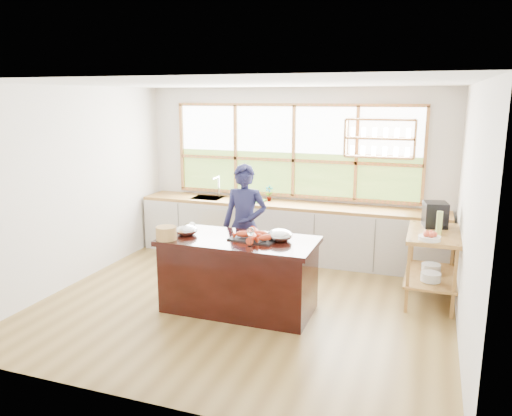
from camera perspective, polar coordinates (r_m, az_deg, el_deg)
The scene contains 18 objects.
ground_plane at distance 6.42m, azimuth -1.27°, elevation -10.81°, with size 5.00×5.00×0.00m, color olive.
room_shell at distance 6.42m, azimuth 0.49°, elevation 5.45°, with size 5.02×4.52×2.71m.
back_counter at distance 8.02m, azimuth 3.52°, elevation -2.58°, with size 4.90×0.63×0.90m.
right_shelf_unit at distance 6.69m, azimuth 19.49°, elevation -5.07°, with size 0.62×1.10×0.90m.
island at distance 6.08m, azimuth -1.96°, elevation -7.58°, with size 1.85×0.90×0.90m.
cook at distance 6.77m, azimuth -1.29°, elevation -2.05°, with size 0.61×0.40×1.68m, color #18193C.
potted_plant at distance 8.04m, azimuth 1.49°, elevation 1.68°, with size 0.14×0.09×0.26m, color slate.
cutting_board at distance 8.09m, azimuth -0.45°, elevation 0.88°, with size 0.40×0.30×0.01m, color green.
espresso_machine at distance 6.85m, azimuth 19.79°, elevation -0.70°, with size 0.28×0.30×0.32m, color black.
wine_bottle at distance 6.48m, azimuth 20.21°, elevation -1.62°, with size 0.07×0.07×0.29m, color #9FBE5C.
fruit_bowl at distance 6.22m, azimuth 19.23°, elevation -3.12°, with size 0.26×0.26×0.11m.
slate_board at distance 5.93m, azimuth -0.12°, elevation -3.46°, with size 0.55×0.40×0.02m, color black.
lobster_pile at distance 5.89m, azimuth -0.02°, elevation -3.10°, with size 0.52×0.48×0.08m.
mixing_bowl_left at distance 6.16m, azimuth -7.94°, elevation -2.52°, with size 0.27×0.27×0.13m, color #B5B7BC.
mixing_bowl_right at distance 5.86m, azimuth 2.71°, elevation -3.14°, with size 0.30×0.30×0.14m, color #B5B7BC.
wine_glass at distance 5.61m, azimuth -0.63°, elevation -2.80°, with size 0.08×0.08×0.22m.
wicker_basket at distance 5.98m, azimuth -10.22°, elevation -2.85°, with size 0.24×0.24×0.16m, color #9F6E40.
parchment_roll at distance 6.33m, azimuth -7.60°, elevation -2.25°, with size 0.08×0.08×0.30m, color white.
Camera 1 is at (2.10, -5.51, 2.55)m, focal length 35.00 mm.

